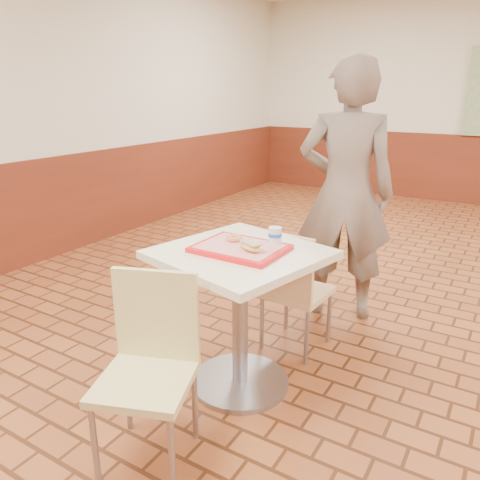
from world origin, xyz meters
The scene contains 8 objects.
main_table centered at (-1.21, -0.61, 0.55)m, with size 0.78×0.78×0.82m.
chair_main_front centered at (-1.30, -1.25, 0.49)m, with size 0.52×0.52×0.87m.
chair_main_back centered at (-1.13, -0.12, 0.46)m, with size 0.40×0.40×0.82m.
customer centered at (-1.05, 0.58, 0.93)m, with size 0.68×0.45×1.86m, color #736559.
serving_tray centered at (-1.21, -0.61, 0.84)m, with size 0.46×0.36×0.03m.
ring_donut centered at (-1.28, -0.55, 0.87)m, with size 0.09×0.09×0.03m, color #CD7A4A.
long_john_donut centered at (-1.13, -0.65, 0.87)m, with size 0.16×0.13×0.05m.
paper_cup centered at (-1.07, -0.49, 0.90)m, with size 0.07×0.07×0.09m.
Camera 1 is at (0.00, -2.61, 1.64)m, focal length 35.00 mm.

